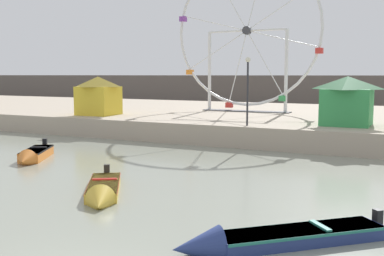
{
  "coord_description": "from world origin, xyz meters",
  "views": [
    {
      "loc": [
        6.47,
        -6.79,
        4.51
      ],
      "look_at": [
        -2.94,
        12.31,
        2.06
      ],
      "focal_mm": 43.5,
      "sensor_mm": 36.0,
      "label": 1
    }
  ],
  "objects_px": {
    "motorboat_orange_hull": "(33,155)",
    "promenade_lamp_far": "(248,81)",
    "motorboat_mustard_yellow": "(102,192)",
    "carnival_booth_green_kiosk": "(347,100)",
    "ferris_wheel_white_frame": "(247,33)",
    "carnival_booth_yellow_awning": "(98,95)",
    "motorboat_navy_blue": "(266,239)"
  },
  "relations": [
    {
      "from": "motorboat_navy_blue",
      "to": "motorboat_orange_hull",
      "type": "bearing_deg",
      "value": -66.87
    },
    {
      "from": "motorboat_orange_hull",
      "to": "carnival_booth_yellow_awning",
      "type": "distance_m",
      "value": 12.66
    },
    {
      "from": "motorboat_orange_hull",
      "to": "carnival_booth_yellow_awning",
      "type": "xyz_separation_m",
      "value": [
        -4.54,
        11.53,
        2.64
      ]
    },
    {
      "from": "motorboat_orange_hull",
      "to": "ferris_wheel_white_frame",
      "type": "xyz_separation_m",
      "value": [
        4.77,
        19.78,
        7.71
      ]
    },
    {
      "from": "motorboat_orange_hull",
      "to": "carnival_booth_green_kiosk",
      "type": "height_order",
      "value": "carnival_booth_green_kiosk"
    },
    {
      "from": "motorboat_mustard_yellow",
      "to": "motorboat_navy_blue",
      "type": "xyz_separation_m",
      "value": [
        6.89,
        -2.11,
        0.01
      ]
    },
    {
      "from": "promenade_lamp_far",
      "to": "ferris_wheel_white_frame",
      "type": "bearing_deg",
      "value": 110.03
    },
    {
      "from": "motorboat_mustard_yellow",
      "to": "promenade_lamp_far",
      "type": "xyz_separation_m",
      "value": [
        0.74,
        13.74,
        3.89
      ]
    },
    {
      "from": "carnival_booth_green_kiosk",
      "to": "motorboat_mustard_yellow",
      "type": "bearing_deg",
      "value": -110.31
    },
    {
      "from": "motorboat_mustard_yellow",
      "to": "ferris_wheel_white_frame",
      "type": "xyz_separation_m",
      "value": [
        -3.08,
        24.22,
        7.79
      ]
    },
    {
      "from": "motorboat_navy_blue",
      "to": "promenade_lamp_far",
      "type": "height_order",
      "value": "promenade_lamp_far"
    },
    {
      "from": "motorboat_mustard_yellow",
      "to": "ferris_wheel_white_frame",
      "type": "distance_m",
      "value": 25.63
    },
    {
      "from": "motorboat_navy_blue",
      "to": "ferris_wheel_white_frame",
      "type": "bearing_deg",
      "value": -112.15
    },
    {
      "from": "carnival_booth_green_kiosk",
      "to": "motorboat_orange_hull",
      "type": "bearing_deg",
      "value": -138.7
    },
    {
      "from": "motorboat_orange_hull",
      "to": "carnival_booth_green_kiosk",
      "type": "bearing_deg",
      "value": 102.74
    },
    {
      "from": "motorboat_orange_hull",
      "to": "promenade_lamp_far",
      "type": "xyz_separation_m",
      "value": [
        8.59,
        9.3,
        3.8
      ]
    },
    {
      "from": "carnival_booth_yellow_awning",
      "to": "promenade_lamp_far",
      "type": "xyz_separation_m",
      "value": [
        13.12,
        -2.23,
        1.17
      ]
    },
    {
      "from": "motorboat_mustard_yellow",
      "to": "promenade_lamp_far",
      "type": "relative_size",
      "value": 1.06
    },
    {
      "from": "motorboat_mustard_yellow",
      "to": "ferris_wheel_white_frame",
      "type": "bearing_deg",
      "value": 154.16
    },
    {
      "from": "motorboat_mustard_yellow",
      "to": "carnival_booth_green_kiosk",
      "type": "distance_m",
      "value": 18.12
    },
    {
      "from": "ferris_wheel_white_frame",
      "to": "promenade_lamp_far",
      "type": "relative_size",
      "value": 3.13
    },
    {
      "from": "carnival_booth_green_kiosk",
      "to": "motorboat_navy_blue",
      "type": "bearing_deg",
      "value": -87.97
    },
    {
      "from": "ferris_wheel_white_frame",
      "to": "promenade_lamp_far",
      "type": "height_order",
      "value": "ferris_wheel_white_frame"
    },
    {
      "from": "carnival_booth_green_kiosk",
      "to": "promenade_lamp_far",
      "type": "bearing_deg",
      "value": -150.91
    },
    {
      "from": "motorboat_mustard_yellow",
      "to": "carnival_booth_green_kiosk",
      "type": "bearing_deg",
      "value": 126.55
    },
    {
      "from": "promenade_lamp_far",
      "to": "carnival_booth_green_kiosk",
      "type": "bearing_deg",
      "value": 29.05
    },
    {
      "from": "ferris_wheel_white_frame",
      "to": "carnival_booth_yellow_awning",
      "type": "relative_size",
      "value": 4.13
    },
    {
      "from": "motorboat_navy_blue",
      "to": "promenade_lamp_far",
      "type": "bearing_deg",
      "value": -111.69
    },
    {
      "from": "ferris_wheel_white_frame",
      "to": "motorboat_mustard_yellow",
      "type": "bearing_deg",
      "value": -82.75
    },
    {
      "from": "ferris_wheel_white_frame",
      "to": "carnival_booth_yellow_awning",
      "type": "xyz_separation_m",
      "value": [
        -9.3,
        -8.25,
        -5.07
      ]
    },
    {
      "from": "motorboat_mustard_yellow",
      "to": "promenade_lamp_far",
      "type": "height_order",
      "value": "promenade_lamp_far"
    },
    {
      "from": "carnival_booth_green_kiosk",
      "to": "promenade_lamp_far",
      "type": "xyz_separation_m",
      "value": [
        -5.49,
        -3.05,
        1.15
      ]
    }
  ]
}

